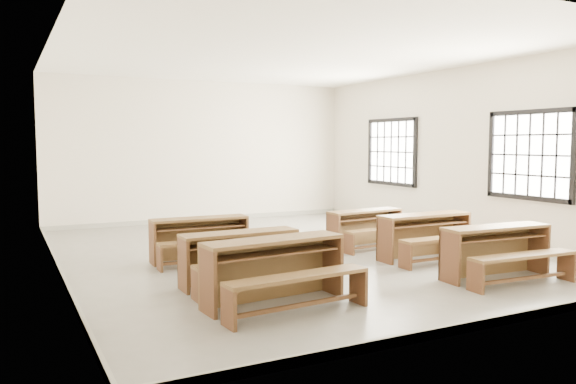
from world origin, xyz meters
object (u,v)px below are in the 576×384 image
desk_set_0 (276,266)px  desk_set_5 (367,225)px  desk_set_2 (201,236)px  desk_set_3 (498,248)px  desk_set_1 (241,254)px  desk_set_4 (427,233)px

desk_set_0 → desk_set_5: size_ratio=1.16×
desk_set_0 → desk_set_2: bearing=85.6°
desk_set_2 → desk_set_3: bearing=-41.0°
desk_set_3 → desk_set_5: bearing=98.1°
desk_set_1 → desk_set_3: desk_set_3 is taller
desk_set_0 → desk_set_4: 3.37m
desk_set_0 → desk_set_5: desk_set_0 is taller
desk_set_4 → desk_set_5: (-0.23, 1.27, -0.04)m
desk_set_2 → desk_set_5: bearing=-1.9°
desk_set_2 → desk_set_5: size_ratio=1.01×
desk_set_3 → desk_set_4: size_ratio=1.03×
desk_set_4 → desk_set_1: bearing=-176.5°
desk_set_0 → desk_set_1: size_ratio=1.12×
desk_set_2 → desk_set_4: size_ratio=0.96×
desk_set_2 → desk_set_0: bearing=-88.4°
desk_set_3 → desk_set_0: bearing=178.9°
desk_set_0 → desk_set_3: (3.14, -0.26, -0.02)m
desk_set_2 → desk_set_4: 3.48m
desk_set_3 → desk_set_1: bearing=162.5°
desk_set_0 → desk_set_5: 3.81m
desk_set_0 → desk_set_1: (-0.02, 0.96, -0.03)m
desk_set_3 → desk_set_5: 2.71m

